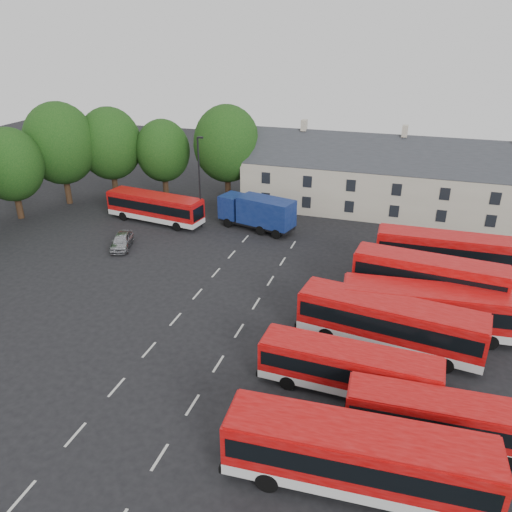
# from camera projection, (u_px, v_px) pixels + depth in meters

# --- Properties ---
(ground) EXTENTS (140.00, 140.00, 0.00)m
(ground) POSITION_uv_depth(u_px,v_px,m) (163.00, 334.00, 35.18)
(ground) COLOR black
(ground) RESTS_ON ground
(lane_markings) EXTENTS (5.15, 33.80, 0.01)m
(lane_markings) POSITION_uv_depth(u_px,v_px,m) (207.00, 325.00, 36.21)
(lane_markings) COLOR beige
(lane_markings) RESTS_ON ground
(treeline) EXTENTS (29.92, 32.59, 12.01)m
(treeline) POSITION_uv_depth(u_px,v_px,m) (70.00, 156.00, 54.79)
(treeline) COLOR black
(treeline) RESTS_ON ground
(terrace_houses) EXTENTS (35.70, 7.13, 10.06)m
(terrace_houses) POSITION_uv_depth(u_px,v_px,m) (398.00, 182.00, 55.56)
(terrace_houses) COLOR beige
(terrace_houses) RESTS_ON ground
(bus_row_a) EXTENTS (12.34, 3.42, 3.45)m
(bus_row_a) POSITION_uv_depth(u_px,v_px,m) (357.00, 454.00, 22.71)
(bus_row_a) COLOR silver
(bus_row_a) RESTS_ON ground
(bus_row_b) EXTENTS (9.83, 2.65, 2.76)m
(bus_row_b) POSITION_uv_depth(u_px,v_px,m) (443.00, 417.00, 25.44)
(bus_row_b) COLOR silver
(bus_row_b) RESTS_ON ground
(bus_row_c) EXTENTS (10.50, 2.84, 2.94)m
(bus_row_c) POSITION_uv_depth(u_px,v_px,m) (348.00, 366.00, 28.99)
(bus_row_c) COLOR silver
(bus_row_c) RESTS_ON ground
(bus_row_d) EXTENTS (12.33, 4.31, 3.41)m
(bus_row_d) POSITION_uv_depth(u_px,v_px,m) (390.00, 320.00, 32.98)
(bus_row_d) COLOR silver
(bus_row_d) RESTS_ON ground
(bus_row_e) EXTENTS (12.34, 3.86, 3.43)m
(bus_row_e) POSITION_uv_depth(u_px,v_px,m) (431.00, 307.00, 34.55)
(bus_row_e) COLOR silver
(bus_row_e) RESTS_ON ground
(bus_dd_south) EXTENTS (10.99, 3.56, 4.43)m
(bus_dd_south) POSITION_uv_depth(u_px,v_px,m) (427.00, 282.00, 36.87)
(bus_dd_south) COLOR silver
(bus_dd_south) RESTS_ON ground
(bus_dd_north) EXTENTS (10.97, 2.74, 4.48)m
(bus_dd_north) POSITION_uv_depth(u_px,v_px,m) (444.00, 257.00, 40.82)
(bus_dd_north) COLOR silver
(bus_dd_north) RESTS_ON ground
(bus_north) EXTENTS (11.36, 4.08, 3.14)m
(bus_north) POSITION_uv_depth(u_px,v_px,m) (155.00, 206.00, 54.17)
(bus_north) COLOR silver
(bus_north) RESTS_ON ground
(box_truck) EXTENTS (8.58, 4.51, 3.59)m
(box_truck) POSITION_uv_depth(u_px,v_px,m) (257.00, 212.00, 52.17)
(box_truck) COLOR black
(box_truck) RESTS_ON ground
(silver_car) EXTENTS (3.05, 4.64, 1.47)m
(silver_car) POSITION_uv_depth(u_px,v_px,m) (122.00, 241.00, 48.37)
(silver_car) COLOR #A0A2A7
(silver_car) RESTS_ON ground
(lamppost) EXTENTS (0.67, 0.31, 9.66)m
(lamppost) POSITION_uv_depth(u_px,v_px,m) (200.00, 180.00, 51.55)
(lamppost) COLOR black
(lamppost) RESTS_ON ground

